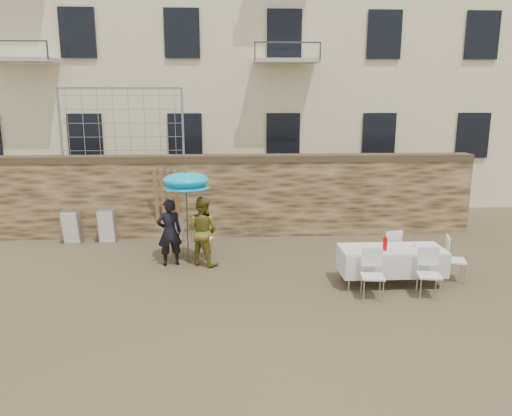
{
  "coord_description": "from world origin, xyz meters",
  "views": [
    {
      "loc": [
        -0.17,
        -8.48,
        3.84
      ],
      "look_at": [
        0.4,
        2.2,
        1.4
      ],
      "focal_mm": 35.0,
      "sensor_mm": 36.0,
      "label": 1
    }
  ],
  "objects_px": {
    "banquet_table": "(392,250)",
    "chair_stack_left": "(74,225)",
    "couple_chair_right": "(202,238)",
    "table_chair_back": "(389,250)",
    "soda_bottle": "(385,244)",
    "woman_dress": "(203,231)",
    "chair_stack_right": "(108,225)",
    "table_chair_front_right": "(429,274)",
    "man_suit": "(170,232)",
    "umbrella": "(186,183)",
    "table_chair_side": "(456,259)",
    "couple_chair_left": "(173,238)",
    "table_chair_front_left": "(373,275)"
  },
  "relations": [
    {
      "from": "woman_dress",
      "to": "chair_stack_right",
      "type": "distance_m",
      "value": 3.31
    },
    {
      "from": "umbrella",
      "to": "table_chair_front_right",
      "type": "relative_size",
      "value": 2.09
    },
    {
      "from": "couple_chair_right",
      "to": "chair_stack_right",
      "type": "distance_m",
      "value": 2.95
    },
    {
      "from": "man_suit",
      "to": "couple_chair_right",
      "type": "distance_m",
      "value": 0.94
    },
    {
      "from": "man_suit",
      "to": "couple_chair_left",
      "type": "bearing_deg",
      "value": -106.55
    },
    {
      "from": "table_chair_front_left",
      "to": "man_suit",
      "type": "bearing_deg",
      "value": 158.75
    },
    {
      "from": "couple_chair_left",
      "to": "table_chair_front_left",
      "type": "xyz_separation_m",
      "value": [
        4.09,
        -2.74,
        0.0
      ]
    },
    {
      "from": "table_chair_front_left",
      "to": "couple_chair_right",
      "type": "bearing_deg",
      "value": 147.96
    },
    {
      "from": "couple_chair_right",
      "to": "table_chair_back",
      "type": "xyz_separation_m",
      "value": [
        4.19,
        -1.19,
        0.0
      ]
    },
    {
      "from": "soda_bottle",
      "to": "chair_stack_right",
      "type": "height_order",
      "value": "soda_bottle"
    },
    {
      "from": "chair_stack_left",
      "to": "table_chair_side",
      "type": "bearing_deg",
      "value": -20.67
    },
    {
      "from": "banquet_table",
      "to": "man_suit",
      "type": "bearing_deg",
      "value": 162.93
    },
    {
      "from": "table_chair_front_right",
      "to": "table_chair_back",
      "type": "bearing_deg",
      "value": 110.25
    },
    {
      "from": "woman_dress",
      "to": "table_chair_front_left",
      "type": "distance_m",
      "value": 4.0
    },
    {
      "from": "table_chair_back",
      "to": "chair_stack_left",
      "type": "xyz_separation_m",
      "value": [
        -7.65,
        2.64,
        -0.02
      ]
    },
    {
      "from": "umbrella",
      "to": "table_chair_back",
      "type": "bearing_deg",
      "value": -9.36
    },
    {
      "from": "couple_chair_right",
      "to": "table_chair_side",
      "type": "height_order",
      "value": "same"
    },
    {
      "from": "banquet_table",
      "to": "table_chair_side",
      "type": "bearing_deg",
      "value": 4.09
    },
    {
      "from": "banquet_table",
      "to": "table_chair_side",
      "type": "height_order",
      "value": "table_chair_side"
    },
    {
      "from": "banquet_table",
      "to": "table_chair_front_right",
      "type": "relative_size",
      "value": 2.19
    },
    {
      "from": "umbrella",
      "to": "chair_stack_left",
      "type": "height_order",
      "value": "umbrella"
    },
    {
      "from": "couple_chair_right",
      "to": "chair_stack_right",
      "type": "xyz_separation_m",
      "value": [
        -2.56,
        1.45,
        -0.02
      ]
    },
    {
      "from": "table_chair_front_left",
      "to": "table_chair_front_right",
      "type": "distance_m",
      "value": 1.1
    },
    {
      "from": "soda_bottle",
      "to": "table_chair_side",
      "type": "xyz_separation_m",
      "value": [
        1.6,
        0.25,
        -0.43
      ]
    },
    {
      "from": "table_chair_front_right",
      "to": "table_chair_front_left",
      "type": "bearing_deg",
      "value": -170.7
    },
    {
      "from": "couple_chair_right",
      "to": "chair_stack_left",
      "type": "xyz_separation_m",
      "value": [
        -3.46,
        1.45,
        -0.02
      ]
    },
    {
      "from": "couple_chair_right",
      "to": "table_chair_back",
      "type": "height_order",
      "value": "same"
    },
    {
      "from": "couple_chair_left",
      "to": "table_chair_front_right",
      "type": "distance_m",
      "value": 5.87
    },
    {
      "from": "couple_chair_left",
      "to": "man_suit",
      "type": "bearing_deg",
      "value": 50.86
    },
    {
      "from": "table_chair_back",
      "to": "man_suit",
      "type": "bearing_deg",
      "value": -21.84
    },
    {
      "from": "table_chair_side",
      "to": "chair_stack_right",
      "type": "xyz_separation_m",
      "value": [
        -7.95,
        3.34,
        -0.02
      ]
    },
    {
      "from": "woman_dress",
      "to": "table_chair_back",
      "type": "distance_m",
      "value": 4.2
    },
    {
      "from": "couple_chair_right",
      "to": "chair_stack_left",
      "type": "height_order",
      "value": "couple_chair_right"
    },
    {
      "from": "banquet_table",
      "to": "chair_stack_left",
      "type": "height_order",
      "value": "chair_stack_left"
    },
    {
      "from": "woman_dress",
      "to": "chair_stack_left",
      "type": "height_order",
      "value": "woman_dress"
    },
    {
      "from": "woman_dress",
      "to": "umbrella",
      "type": "relative_size",
      "value": 0.8
    },
    {
      "from": "woman_dress",
      "to": "banquet_table",
      "type": "height_order",
      "value": "woman_dress"
    },
    {
      "from": "soda_bottle",
      "to": "table_chair_back",
      "type": "distance_m",
      "value": 1.11
    },
    {
      "from": "table_chair_front_right",
      "to": "woman_dress",
      "type": "bearing_deg",
      "value": 163.03
    },
    {
      "from": "couple_chair_right",
      "to": "couple_chair_left",
      "type": "bearing_deg",
      "value": 23.34
    },
    {
      "from": "chair_stack_left",
      "to": "chair_stack_right",
      "type": "height_order",
      "value": "same"
    },
    {
      "from": "banquet_table",
      "to": "table_chair_back",
      "type": "distance_m",
      "value": 0.86
    },
    {
      "from": "man_suit",
      "to": "table_chair_front_left",
      "type": "relative_size",
      "value": 1.62
    },
    {
      "from": "soda_bottle",
      "to": "table_chair_front_right",
      "type": "distance_m",
      "value": 1.02
    },
    {
      "from": "man_suit",
      "to": "umbrella",
      "type": "distance_m",
      "value": 1.19
    },
    {
      "from": "banquet_table",
      "to": "table_chair_front_right",
      "type": "xyz_separation_m",
      "value": [
        0.5,
        -0.75,
        -0.25
      ]
    },
    {
      "from": "table_chair_front_right",
      "to": "soda_bottle",
      "type": "bearing_deg",
      "value": 148.7
    },
    {
      "from": "umbrella",
      "to": "table_chair_side",
      "type": "relative_size",
      "value": 2.09
    },
    {
      "from": "table_chair_side",
      "to": "umbrella",
      "type": "bearing_deg",
      "value": 90.96
    },
    {
      "from": "man_suit",
      "to": "woman_dress",
      "type": "bearing_deg",
      "value": 163.45
    }
  ]
}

